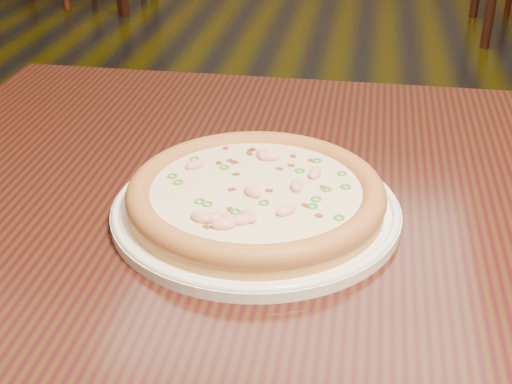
# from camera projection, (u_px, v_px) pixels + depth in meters

# --- Properties ---
(hero_table) EXTENTS (1.20, 0.80, 0.75)m
(hero_table) POSITION_uv_depth(u_px,v_px,m) (359.00, 271.00, 0.88)
(hero_table) COLOR black
(hero_table) RESTS_ON ground
(plate) EXTENTS (0.32, 0.32, 0.02)m
(plate) POSITION_uv_depth(u_px,v_px,m) (256.00, 209.00, 0.80)
(plate) COLOR white
(plate) RESTS_ON hero_table
(pizza) EXTENTS (0.29, 0.29, 0.03)m
(pizza) POSITION_uv_depth(u_px,v_px,m) (256.00, 194.00, 0.79)
(pizza) COLOR tan
(pizza) RESTS_ON plate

